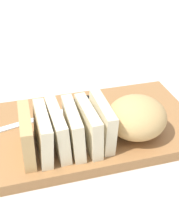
# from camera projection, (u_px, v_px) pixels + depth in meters

# --- Properties ---
(ground_plane) EXTENTS (3.00, 3.00, 0.00)m
(ground_plane) POSITION_uv_depth(u_px,v_px,m) (89.00, 132.00, 0.68)
(ground_plane) COLOR beige
(cutting_board) EXTENTS (0.48, 0.29, 0.02)m
(cutting_board) POSITION_uv_depth(u_px,v_px,m) (89.00, 127.00, 0.67)
(cutting_board) COLOR #9E6B3D
(cutting_board) RESTS_ON ground_plane
(bread_loaf) EXTENTS (0.30, 0.13, 0.09)m
(bread_loaf) POSITION_uv_depth(u_px,v_px,m) (102.00, 123.00, 0.59)
(bread_loaf) COLOR tan
(bread_loaf) RESTS_ON cutting_board
(bread_knife) EXTENTS (0.27, 0.07, 0.03)m
(bread_knife) POSITION_uv_depth(u_px,v_px,m) (67.00, 107.00, 0.70)
(bread_knife) COLOR silver
(bread_knife) RESTS_ON cutting_board
(crumb_near_knife) EXTENTS (0.01, 0.01, 0.01)m
(crumb_near_knife) POSITION_uv_depth(u_px,v_px,m) (76.00, 120.00, 0.67)
(crumb_near_knife) COLOR tan
(crumb_near_knife) RESTS_ON cutting_board
(crumb_near_loaf) EXTENTS (0.00, 0.00, 0.00)m
(crumb_near_loaf) POSITION_uv_depth(u_px,v_px,m) (93.00, 141.00, 0.61)
(crumb_near_loaf) COLOR tan
(crumb_near_loaf) RESTS_ON cutting_board
(crumb_stray_left) EXTENTS (0.00, 0.00, 0.00)m
(crumb_stray_left) POSITION_uv_depth(u_px,v_px,m) (84.00, 115.00, 0.69)
(crumb_stray_left) COLOR tan
(crumb_stray_left) RESTS_ON cutting_board
(crumb_stray_right) EXTENTS (0.01, 0.01, 0.01)m
(crumb_stray_right) POSITION_uv_depth(u_px,v_px,m) (97.00, 118.00, 0.68)
(crumb_stray_right) COLOR tan
(crumb_stray_right) RESTS_ON cutting_board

